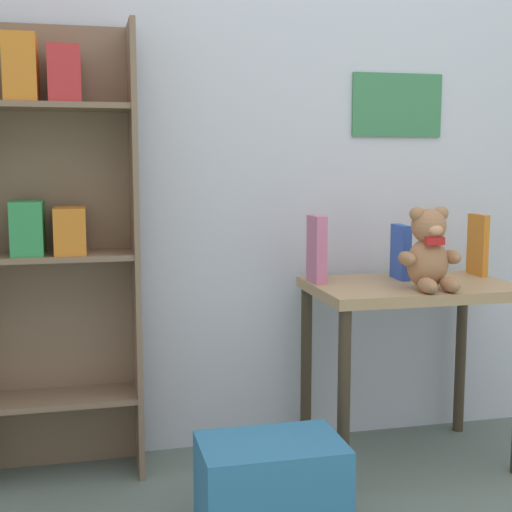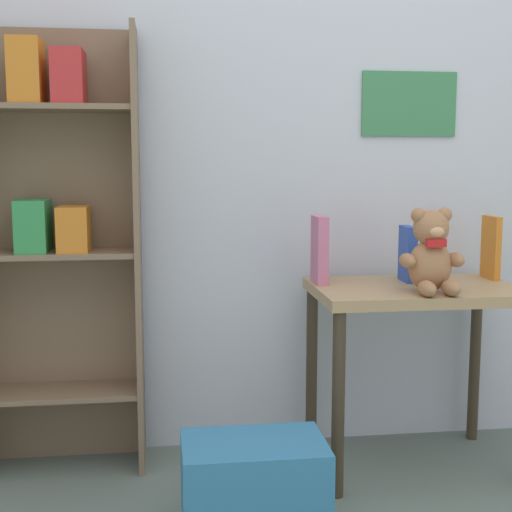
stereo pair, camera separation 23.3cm
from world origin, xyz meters
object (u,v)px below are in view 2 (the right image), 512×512
bookshelf_side (55,227)px  teddy_bear (431,254)px  book_standing_orange (491,248)px  display_table (415,315)px  book_standing_pink (320,250)px  storage_bin (254,491)px  book_standing_blue (408,254)px

bookshelf_side → teddy_bear: bearing=-13.7°
bookshelf_side → book_standing_orange: (1.49, -0.07, -0.09)m
bookshelf_side → teddy_bear: bookshelf_side is taller
display_table → book_standing_pink: (-0.31, 0.09, 0.21)m
storage_bin → bookshelf_side: bearing=135.1°
display_table → storage_bin: size_ratio=1.73×
bookshelf_side → book_standing_orange: size_ratio=6.65×
book_standing_blue → teddy_bear: bearing=-86.6°
teddy_bear → bookshelf_side: bearing=166.3°
bookshelf_side → display_table: 1.23m
book_standing_blue → book_standing_orange: (0.31, 0.02, 0.02)m
display_table → book_standing_orange: book_standing_orange is taller
display_table → teddy_bear: size_ratio=2.54×
book_standing_pink → display_table: bearing=-16.7°
book_standing_pink → book_standing_orange: book_standing_pink is taller
bookshelf_side → teddy_bear: (1.19, -0.29, -0.07)m
book_standing_pink → teddy_bear: bearing=-33.9°
book_standing_pink → book_standing_blue: book_standing_pink is taller
book_standing_orange → display_table: bearing=-160.7°
book_standing_blue → bookshelf_side: bearing=178.2°
bookshelf_side → book_standing_blue: (1.19, -0.08, -0.10)m
teddy_bear → book_standing_pink: bearing=146.9°
teddy_bear → storage_bin: (-0.60, -0.30, -0.61)m
teddy_bear → book_standing_blue: size_ratio=1.40×
bookshelf_side → storage_bin: bookshelf_side is taller
display_table → teddy_bear: bearing=-88.0°
display_table → book_standing_blue: (0.00, 0.09, 0.19)m
teddy_bear → storage_bin: teddy_bear is taller
book_standing_blue → book_standing_orange: book_standing_orange is taller
display_table → storage_bin: display_table is taller
teddy_bear → book_standing_orange: teddy_bear is taller
book_standing_blue → storage_bin: book_standing_blue is taller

